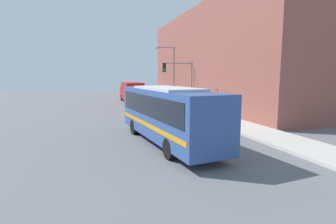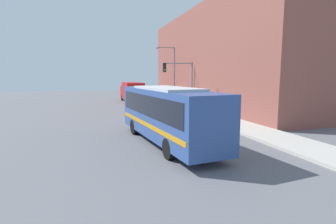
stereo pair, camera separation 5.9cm
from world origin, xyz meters
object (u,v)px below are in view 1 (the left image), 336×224
object	(u,v)px
street_lamp	(171,71)
pedestrian_near_corner	(213,108)
fire_hydrant	(224,119)
parking_meter	(204,108)
traffic_light_pole	(182,78)
delivery_truck	(131,91)
city_bus	(167,111)

from	to	relation	value
street_lamp	pedestrian_near_corner	distance (m)	10.46
fire_hydrant	parking_meter	size ratio (longest dim) A/B	0.59
fire_hydrant	traffic_light_pole	world-z (taller)	traffic_light_pole
traffic_light_pole	pedestrian_near_corner	bearing A→B (deg)	-64.03
delivery_truck	street_lamp	world-z (taller)	street_lamp
city_bus	traffic_light_pole	size ratio (longest dim) A/B	1.99
delivery_truck	fire_hydrant	world-z (taller)	delivery_truck
fire_hydrant	parking_meter	bearing A→B (deg)	90.00
delivery_truck	traffic_light_pole	xyz separation A→B (m)	(2.94, -14.21, 2.14)
traffic_light_pole	city_bus	bearing A→B (deg)	-114.19
delivery_truck	pedestrian_near_corner	world-z (taller)	delivery_truck
city_bus	pedestrian_near_corner	world-z (taller)	city_bus
fire_hydrant	pedestrian_near_corner	world-z (taller)	pedestrian_near_corner
street_lamp	fire_hydrant	bearing A→B (deg)	-89.68
delivery_truck	traffic_light_pole	distance (m)	14.67
parking_meter	street_lamp	xyz separation A→B (m)	(-0.07, 9.54, 3.55)
city_bus	delivery_truck	bearing A→B (deg)	79.12
fire_hydrant	traffic_light_pole	size ratio (longest dim) A/B	0.14
fire_hydrant	traffic_light_pole	xyz separation A→B (m)	(-0.98, 7.24, 3.23)
fire_hydrant	pedestrian_near_corner	distance (m)	3.70
city_bus	street_lamp	distance (m)	18.51
street_lamp	pedestrian_near_corner	size ratio (longest dim) A/B	4.65
fire_hydrant	traffic_light_pole	bearing A→B (deg)	97.71
delivery_truck	parking_meter	xyz separation A→B (m)	(3.92, -17.62, -0.63)
city_bus	pedestrian_near_corner	xyz separation A→B (m)	(6.81, 7.55, -0.94)
delivery_truck	street_lamp	xyz separation A→B (m)	(3.84, -8.07, 2.92)
fire_hydrant	street_lamp	bearing A→B (deg)	90.32
traffic_light_pole	street_lamp	bearing A→B (deg)	81.61
parking_meter	city_bus	bearing A→B (deg)	-127.64
delivery_truck	fire_hydrant	bearing A→B (deg)	-79.65
traffic_light_pole	parking_meter	xyz separation A→B (m)	(0.98, -3.41, -2.76)
city_bus	traffic_light_pole	xyz separation A→B (m)	(5.03, 11.20, 1.84)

